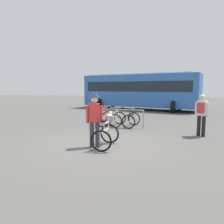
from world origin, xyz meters
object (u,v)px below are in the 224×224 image
Objects in this scene: racked_bike_lime at (118,119)px; person_with_featured_bike at (94,118)px; pedestrian_with_backpack at (202,113)px; featured_bicycle at (107,132)px; bus_distant at (139,90)px; racked_bike_red at (104,118)px; racked_bike_black at (131,119)px.

person_with_featured_bike reaches higher than racked_bike_lime.
pedestrian_with_backpack is (3.45, 2.56, -0.01)m from person_with_featured_bike.
featured_bicycle is 3.93m from pedestrian_with_backpack.
racked_bike_lime is 8.57m from bus_distant.
racked_bike_red is at bearing 109.34° from featured_bicycle.
racked_bike_red is at bearing 163.42° from pedestrian_with_backpack.
racked_bike_black is at bearing -3.24° from racked_bike_lime.
bus_distant is (-0.51, 12.28, 0.79)m from person_with_featured_bike.
racked_bike_black is 0.70× the size of pedestrian_with_backpack.
racked_bike_lime is (0.70, -0.04, 0.00)m from racked_bike_red.
person_with_featured_bike is at bearing -150.71° from featured_bicycle.
racked_bike_red is at bearing 176.76° from racked_bike_lime.
person_with_featured_bike is 0.17× the size of bus_distant.
featured_bicycle reaches higher than racked_bike_black.
featured_bicycle is 0.12× the size of bus_distant.
racked_bike_red is 3.90m from featured_bicycle.
bus_distant reaches higher than person_with_featured_bike.
pedestrian_with_backpack is at bearing -18.95° from racked_bike_lime.
featured_bicycle is 0.74× the size of pedestrian_with_backpack.
pedestrian_with_backpack is 0.16× the size of bus_distant.
person_with_featured_bike reaches higher than racked_bike_black.
racked_bike_lime is at bearing -88.26° from bus_distant.
bus_distant reaches higher than featured_bicycle.
bus_distant reaches higher than racked_bike_lime.
racked_bike_red is 4.63m from pedestrian_with_backpack.
racked_bike_red is 0.91× the size of featured_bicycle.
pedestrian_with_backpack reaches higher than racked_bike_red.
featured_bicycle reaches higher than racked_bike_lime.
racked_bike_black is at bearing 157.70° from pedestrian_with_backpack.
featured_bicycle reaches higher than racked_bike_red.
featured_bicycle is 12.19m from bus_distant.
person_with_featured_bike is 12.32m from bus_distant.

